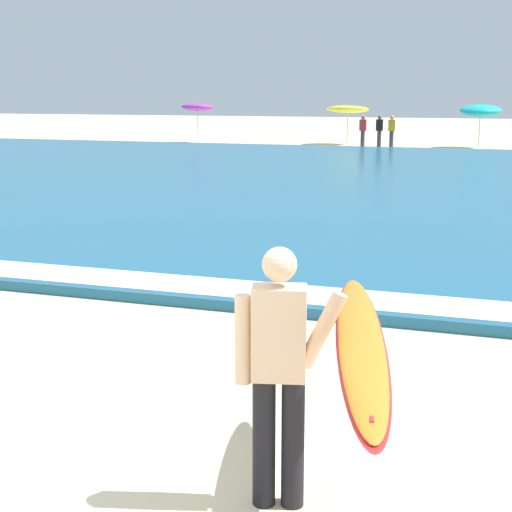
{
  "coord_description": "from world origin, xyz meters",
  "views": [
    {
      "loc": [
        2.54,
        -3.52,
        2.66
      ],
      "look_at": [
        0.2,
        3.4,
        1.1
      ],
      "focal_mm": 54.01,
      "sensor_mm": 36.0,
      "label": 1
    }
  ],
  "objects": [
    {
      "name": "beachgoer_near_row_left",
      "position": [
        -3.25,
        33.85,
        0.84
      ],
      "size": [
        0.32,
        0.2,
        1.58
      ],
      "color": "#383842",
      "rests_on": "ground"
    },
    {
      "name": "sea",
      "position": [
        0.0,
        19.02,
        0.07
      ],
      "size": [
        120.0,
        28.0,
        0.14
      ],
      "primitive_type": "cube",
      "color": "#1E6084",
      "rests_on": "ground"
    },
    {
      "name": "surf_foam",
      "position": [
        0.0,
        5.62,
        0.15
      ],
      "size": [
        120.0,
        0.9,
        0.01
      ],
      "primitive_type": "cube",
      "color": "white",
      "rests_on": "sea"
    },
    {
      "name": "beachgoer_near_row_mid",
      "position": [
        -3.87,
        34.01,
        0.84
      ],
      "size": [
        0.32,
        0.2,
        1.58
      ],
      "color": "#383842",
      "rests_on": "ground"
    },
    {
      "name": "beachgoer_near_row_right",
      "position": [
        -4.62,
        33.7,
        0.84
      ],
      "size": [
        0.32,
        0.2,
        1.58
      ],
      "color": "#383842",
      "rests_on": "ground"
    },
    {
      "name": "beach_umbrella_0",
      "position": [
        -13.8,
        35.01,
        1.87
      ],
      "size": [
        1.73,
        1.76,
        2.13
      ],
      "color": "beige",
      "rests_on": "ground"
    },
    {
      "name": "surfer_with_board",
      "position": [
        1.44,
        0.96,
        1.03
      ],
      "size": [
        1.24,
        2.61,
        1.73
      ],
      "color": "black",
      "rests_on": "ground"
    },
    {
      "name": "beach_umbrella_1",
      "position": [
        -5.89,
        36.05,
        1.8
      ],
      "size": [
        2.18,
        2.2,
        2.07
      ],
      "color": "beige",
      "rests_on": "ground"
    },
    {
      "name": "beach_umbrella_2",
      "position": [
        0.7,
        35.69,
        1.79
      ],
      "size": [
        1.98,
        2.01,
        2.14
      ],
      "color": "beige",
      "rests_on": "ground"
    }
  ]
}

